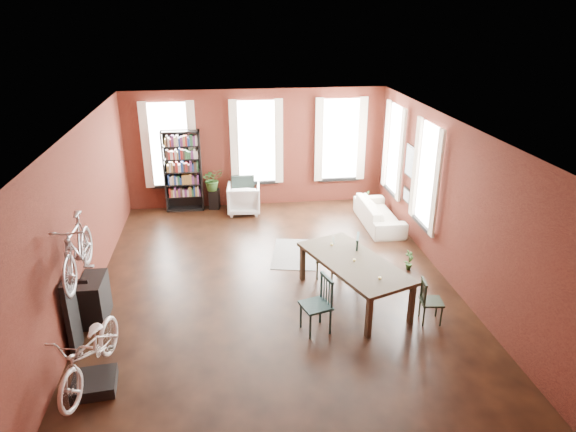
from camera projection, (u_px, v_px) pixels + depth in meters
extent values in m
plane|color=black|center=(274.00, 282.00, 10.40)|extent=(9.00, 9.00, 0.00)
cube|color=silver|center=(273.00, 126.00, 9.19)|extent=(7.00, 9.00, 0.04)
cube|color=#421610|center=(257.00, 149.00, 13.92)|extent=(7.00, 0.04, 3.20)
cube|color=#421610|center=(315.00, 356.00, 5.66)|extent=(7.00, 0.04, 3.20)
cube|color=#421610|center=(83.00, 218.00, 9.38)|extent=(0.04, 9.00, 3.20)
cube|color=#421610|center=(448.00, 200.00, 10.21)|extent=(0.04, 9.00, 3.20)
cube|color=white|center=(170.00, 144.00, 13.55)|extent=(1.00, 0.04, 2.20)
cube|color=beige|center=(169.00, 145.00, 13.48)|extent=(1.40, 0.06, 2.30)
cube|color=white|center=(256.00, 142.00, 13.82)|extent=(1.00, 0.04, 2.20)
cube|color=beige|center=(257.00, 142.00, 13.76)|extent=(1.40, 0.06, 2.30)
cube|color=white|center=(340.00, 139.00, 14.09)|extent=(1.00, 0.04, 2.20)
cube|color=beige|center=(341.00, 140.00, 14.03)|extent=(1.40, 0.06, 2.30)
cube|color=white|center=(429.00, 176.00, 11.05)|extent=(0.04, 1.00, 2.20)
cube|color=beige|center=(426.00, 176.00, 11.04)|extent=(0.06, 1.40, 2.30)
cube|color=white|center=(396.00, 149.00, 13.07)|extent=(0.04, 1.00, 2.20)
cube|color=beige|center=(393.00, 150.00, 13.06)|extent=(0.06, 1.40, 2.30)
cube|color=black|center=(411.00, 161.00, 12.06)|extent=(0.04, 0.55, 0.75)
cube|color=black|center=(407.00, 195.00, 12.38)|extent=(0.04, 0.45, 0.35)
cube|color=#463B2A|center=(353.00, 280.00, 9.63)|extent=(1.88, 2.64, 0.82)
cube|color=#1C3E3D|center=(316.00, 305.00, 8.66)|extent=(0.57, 0.57, 1.00)
cube|color=black|center=(325.00, 258.00, 10.48)|extent=(0.44, 0.44, 0.82)
cube|color=black|center=(432.00, 301.00, 8.96)|extent=(0.42, 0.42, 0.81)
cube|color=#1B3C3B|center=(367.00, 261.00, 10.13)|extent=(0.60, 0.60, 1.04)
cube|color=black|center=(183.00, 171.00, 13.69)|extent=(1.00, 0.32, 2.20)
imported|color=white|center=(244.00, 197.00, 13.75)|extent=(0.91, 0.86, 0.88)
imported|color=beige|center=(379.00, 210.00, 12.98)|extent=(0.61, 2.08, 0.81)
cube|color=black|center=(295.00, 254.00, 11.57)|extent=(1.25, 1.71, 0.01)
cube|color=black|center=(95.00, 383.00, 7.47)|extent=(0.67, 0.67, 0.18)
cube|color=black|center=(72.00, 316.00, 8.10)|extent=(0.16, 0.60, 1.30)
cube|color=black|center=(94.00, 299.00, 9.03)|extent=(0.40, 0.80, 0.80)
cube|color=black|center=(214.00, 199.00, 14.10)|extent=(0.31, 0.31, 0.54)
imported|color=#2C5220|center=(363.00, 207.00, 13.89)|extent=(0.48, 0.69, 0.28)
imported|color=#285020|center=(409.00, 266.00, 10.86)|extent=(0.45, 0.49, 0.16)
imported|color=beige|center=(86.00, 326.00, 7.07)|extent=(0.83, 1.08, 1.84)
imported|color=#A5A8AD|center=(74.00, 229.00, 7.57)|extent=(0.47, 1.00, 1.66)
imported|color=#336327|center=(213.00, 182.00, 13.87)|extent=(0.72, 0.76, 0.48)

